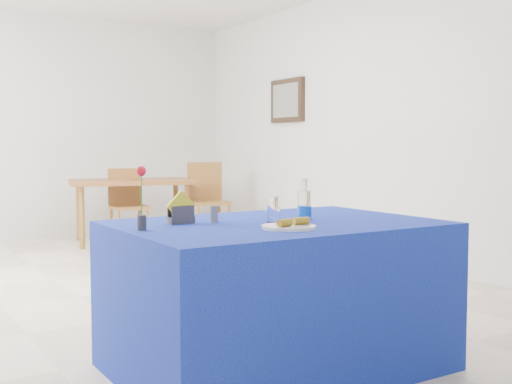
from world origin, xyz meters
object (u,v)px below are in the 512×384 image
at_px(blue_table, 276,295).
at_px(water_bottle, 304,206).
at_px(chair_bg_left, 127,200).
at_px(plate, 289,227).
at_px(oak_table, 132,186).
at_px(chair_bg_right, 207,196).

xyz_separation_m(blue_table, water_bottle, (0.20, 0.03, 0.45)).
distance_m(blue_table, water_bottle, 0.49).
bearing_deg(chair_bg_left, plate, -95.89).
xyz_separation_m(blue_table, chair_bg_left, (0.87, 4.49, 0.13)).
distance_m(water_bottle, chair_bg_left, 4.52).
relative_size(water_bottle, chair_bg_left, 0.24).
height_order(plate, oak_table, plate).
bearing_deg(water_bottle, chair_bg_right, 69.26).
bearing_deg(chair_bg_left, water_bottle, -92.88).
xyz_separation_m(oak_table, chair_bg_left, (-0.09, -0.09, -0.16)).
bearing_deg(oak_table, water_bottle, -99.50).
distance_m(blue_table, chair_bg_left, 4.57).
xyz_separation_m(water_bottle, chair_bg_right, (1.57, 4.15, -0.28)).
xyz_separation_m(chair_bg_left, chair_bg_right, (0.90, -0.31, 0.04)).
bearing_deg(plate, blue_table, 68.44).
bearing_deg(chair_bg_right, oak_table, 165.29).
bearing_deg(chair_bg_right, blue_table, -101.64).
bearing_deg(water_bottle, plate, -136.28).
height_order(oak_table, chair_bg_left, chair_bg_left).
relative_size(water_bottle, chair_bg_right, 0.22).
bearing_deg(blue_table, chair_bg_right, 67.05).
height_order(blue_table, chair_bg_left, chair_bg_left).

